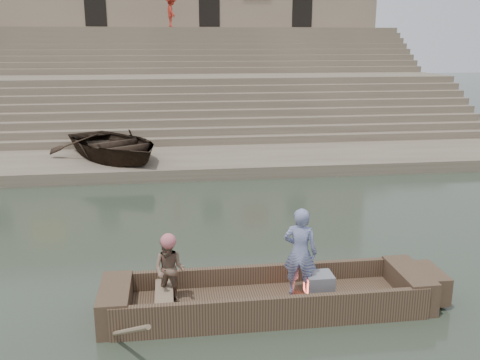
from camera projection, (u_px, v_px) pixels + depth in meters
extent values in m
plane|color=#2A3628|center=(68.00, 259.00, 11.19)|extent=(120.00, 120.00, 0.00)
cube|color=#80725B|center=(107.00, 165.00, 18.79)|extent=(32.00, 4.00, 0.40)
cube|color=#80725B|center=(122.00, 106.00, 25.66)|extent=(32.00, 3.00, 2.80)
cube|color=#80725B|center=(130.00, 72.00, 32.05)|extent=(32.00, 3.00, 5.20)
cube|color=#80725B|center=(113.00, 148.00, 20.91)|extent=(32.00, 0.50, 0.70)
cube|color=#80725B|center=(114.00, 142.00, 21.35)|extent=(32.00, 0.50, 1.00)
cube|color=#80725B|center=(115.00, 136.00, 21.79)|extent=(32.00, 0.50, 1.30)
cube|color=#80725B|center=(116.00, 131.00, 22.23)|extent=(32.00, 0.50, 1.60)
cube|color=#80725B|center=(117.00, 125.00, 22.67)|extent=(32.00, 0.50, 1.90)
cube|color=#80725B|center=(118.00, 120.00, 23.11)|extent=(32.00, 0.50, 2.20)
cube|color=#80725B|center=(118.00, 115.00, 23.55)|extent=(32.00, 0.50, 2.50)
cube|color=#80725B|center=(119.00, 110.00, 23.99)|extent=(32.00, 0.50, 2.80)
cube|color=#80725B|center=(125.00, 99.00, 27.30)|extent=(32.00, 0.50, 3.10)
cube|color=#80725B|center=(125.00, 95.00, 27.74)|extent=(32.00, 0.50, 3.40)
cube|color=#80725B|center=(126.00, 91.00, 28.18)|extent=(32.00, 0.50, 3.70)
cube|color=#80725B|center=(126.00, 87.00, 28.62)|extent=(32.00, 0.50, 4.00)
cube|color=#80725B|center=(127.00, 84.00, 29.06)|extent=(32.00, 0.50, 4.30)
cube|color=#80725B|center=(127.00, 80.00, 29.50)|extent=(32.00, 0.50, 4.60)
cube|color=#80725B|center=(128.00, 77.00, 29.94)|extent=(32.00, 0.50, 4.90)
cube|color=#80725B|center=(128.00, 74.00, 30.38)|extent=(32.00, 0.50, 5.20)
cube|color=gray|center=(132.00, 23.00, 35.11)|extent=(32.00, 5.00, 11.20)
cube|color=black|center=(95.00, 4.00, 32.25)|extent=(1.30, 0.18, 2.60)
cube|color=black|center=(209.00, 5.00, 33.16)|extent=(1.30, 0.18, 2.60)
cube|color=black|center=(302.00, 6.00, 33.94)|extent=(1.30, 0.18, 2.60)
cube|color=brown|center=(267.00, 304.00, 9.06)|extent=(5.00, 1.30, 0.22)
cube|color=brown|center=(275.00, 313.00, 8.42)|extent=(5.20, 0.12, 0.56)
cube|color=brown|center=(261.00, 280.00, 9.61)|extent=(5.20, 0.12, 0.56)
cube|color=brown|center=(115.00, 304.00, 8.68)|extent=(0.50, 1.30, 0.60)
cube|color=brown|center=(409.00, 285.00, 9.35)|extent=(0.50, 1.30, 0.60)
cube|color=brown|center=(430.00, 283.00, 9.39)|extent=(0.35, 0.90, 0.50)
cube|color=#937A5B|center=(164.00, 295.00, 8.76)|extent=(0.30, 1.20, 0.08)
cylinder|color=#937A5B|center=(120.00, 332.00, 7.84)|extent=(1.03, 2.10, 1.36)
sphere|color=#CC656C|center=(168.00, 241.00, 8.67)|extent=(0.26, 0.26, 0.26)
imported|color=navy|center=(300.00, 252.00, 8.97)|extent=(0.68, 0.57, 1.58)
imported|color=#2A805F|center=(169.00, 270.00, 8.80)|extent=(0.68, 0.61, 1.15)
cube|color=slate|center=(319.00, 285.00, 9.10)|extent=(0.46, 0.42, 0.40)
cube|color=#E5593F|center=(307.00, 285.00, 9.07)|extent=(0.04, 0.34, 0.32)
imported|color=#2D2116|center=(114.00, 145.00, 18.68)|extent=(5.58, 6.02, 1.02)
imported|color=#A3281B|center=(171.00, 12.00, 31.32)|extent=(0.85, 1.25, 1.77)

